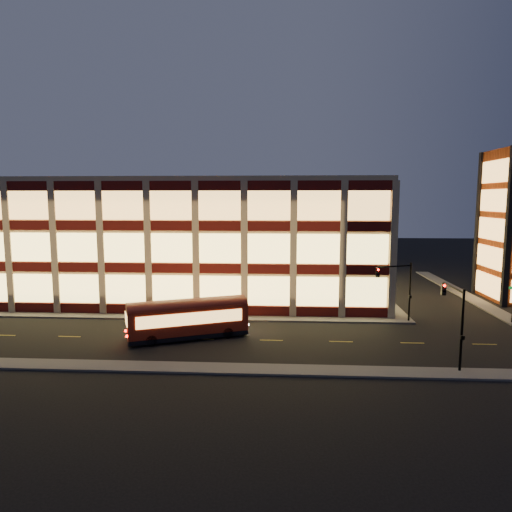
{
  "coord_description": "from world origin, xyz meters",
  "views": [
    {
      "loc": [
        11.0,
        -44.28,
        12.21
      ],
      "look_at": [
        7.82,
        8.0,
        5.6
      ],
      "focal_mm": 32.0,
      "sensor_mm": 36.0,
      "label": 1
    }
  ],
  "objects": [
    {
      "name": "office_building",
      "position": [
        -2.91,
        16.91,
        7.25
      ],
      "size": [
        50.45,
        30.45,
        14.5
      ],
      "color": "tan",
      "rests_on": "ground"
    },
    {
      "name": "sidewalk_tower_west",
      "position": [
        34.0,
        17.0,
        0.07
      ],
      "size": [
        2.0,
        30.0,
        0.15
      ],
      "primitive_type": "cube",
      "color": "#514F4C",
      "rests_on": "ground"
    },
    {
      "name": "trolley_bus",
      "position": [
        2.65,
        -5.76,
        1.94
      ],
      "size": [
        10.54,
        6.4,
        3.51
      ],
      "rotation": [
        0.0,
        0.0,
        0.4
      ],
      "color": "maroon",
      "rests_on": "ground"
    },
    {
      "name": "sidewalk_near",
      "position": [
        0.0,
        -13.0,
        0.07
      ],
      "size": [
        100.0,
        2.0,
        0.15
      ],
      "primitive_type": "cube",
      "color": "#514F4C",
      "rests_on": "ground"
    },
    {
      "name": "sidewalk_office_east",
      "position": [
        23.0,
        17.0,
        0.07
      ],
      "size": [
        2.0,
        30.0,
        0.15
      ],
      "primitive_type": "cube",
      "color": "#514F4C",
      "rests_on": "ground"
    },
    {
      "name": "traffic_signal_far",
      "position": [
        22.21,
        0.24,
        4.11
      ],
      "size": [
        3.79,
        1.87,
        6.0
      ],
      "color": "black",
      "rests_on": "ground"
    },
    {
      "name": "sidewalk_office_south",
      "position": [
        -3.0,
        1.0,
        0.07
      ],
      "size": [
        54.0,
        2.0,
        0.15
      ],
      "primitive_type": "cube",
      "color": "#514F4C",
      "rests_on": "ground"
    },
    {
      "name": "traffic_signal_near",
      "position": [
        23.5,
        -11.03,
        4.13
      ],
      "size": [
        0.32,
        4.45,
        6.0
      ],
      "color": "black",
      "rests_on": "ground"
    },
    {
      "name": "ground",
      "position": [
        0.0,
        0.0,
        0.0
      ],
      "size": [
        200.0,
        200.0,
        0.0
      ],
      "primitive_type": "plane",
      "color": "black",
      "rests_on": "ground"
    }
  ]
}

